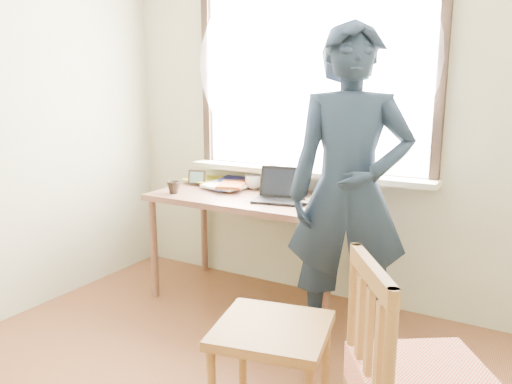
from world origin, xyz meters
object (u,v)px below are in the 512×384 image
Objects in this scene: desk at (255,207)px; person at (349,194)px; laptop at (280,193)px; mug_dark at (174,188)px; mug_white at (254,182)px; work_chair at (272,341)px.

person is at bearing -21.88° from desk.
laptop reaches higher than mug_dark.
mug_dark is at bearing -157.60° from desk.
mug_dark is (-0.42, -0.43, -0.01)m from mug_white.
person is (1.34, -0.10, 0.12)m from mug_dark.
mug_white is 1.37× the size of mug_dark.
mug_white is at bearing 45.72° from mug_dark.
work_chair is (0.54, -1.12, -0.41)m from laptop.
mug_white is 0.07× the size of person.
laptop reaches higher than mug_white.
person is at bearing -4.05° from mug_dark.
mug_dark is 0.05× the size of person.
work_chair is (0.76, -1.16, -0.28)m from desk.
laptop is 0.78m from mug_dark.
desk is at bearing 123.20° from work_chair.
mug_white reaches higher than work_chair.
person reaches higher than laptop.
mug_dark reaches higher than work_chair.
laptop is 0.66m from person.
person reaches higher than work_chair.
mug_white is 1.07m from person.
mug_white reaches higher than mug_dark.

